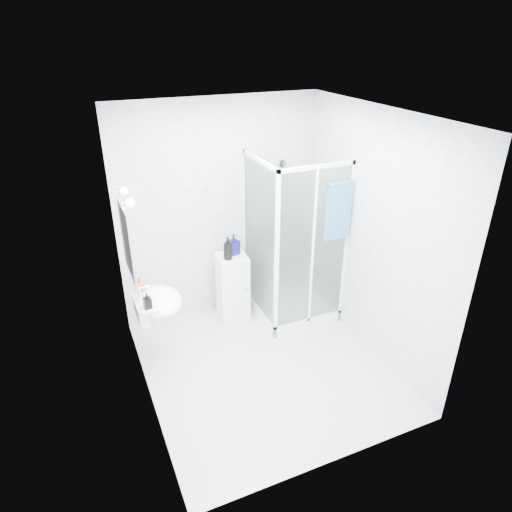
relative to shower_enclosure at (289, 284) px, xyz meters
name	(u,v)px	position (x,y,z in m)	size (l,w,h in m)	color
room	(266,258)	(-0.67, -0.77, 0.85)	(2.40, 2.60, 2.60)	silver
shower_enclosure	(289,284)	(0.00, 0.00, 0.00)	(0.90, 0.95, 2.00)	white
wall_basin	(156,302)	(-1.66, -0.32, 0.35)	(0.46, 0.56, 0.35)	white
mirror	(127,241)	(-1.85, -0.32, 1.05)	(0.02, 0.60, 0.70)	white
vanity_lights	(126,197)	(-1.80, -0.32, 1.47)	(0.10, 0.40, 0.08)	silver
wall_hooks	(199,189)	(-0.92, 0.49, 1.17)	(0.23, 0.06, 0.03)	silver
storage_cabinet	(233,287)	(-0.63, 0.27, -0.03)	(0.36, 0.38, 0.83)	white
hand_towel	(338,210)	(0.34, -0.40, 1.05)	(0.30, 0.04, 0.64)	teal
shampoo_bottle_a	(228,248)	(-0.70, 0.21, 0.52)	(0.11, 0.11, 0.28)	black
shampoo_bottle_b	(234,244)	(-0.58, 0.32, 0.51)	(0.11, 0.12, 0.25)	#0E0E55
soap_dispenser_orange	(140,284)	(-1.77, -0.15, 0.49)	(0.12, 0.12, 0.16)	#C64117
soap_dispenser_black	(147,301)	(-1.76, -0.48, 0.50)	(0.07, 0.07, 0.16)	black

